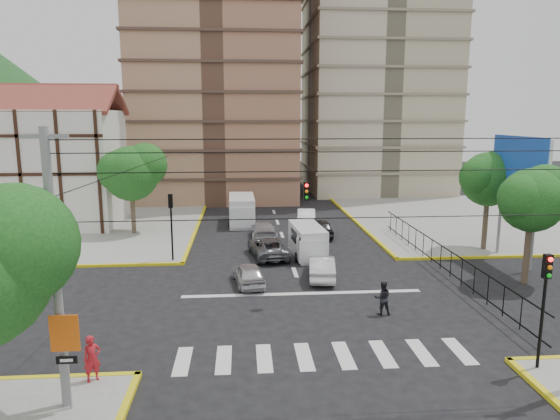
{
  "coord_description": "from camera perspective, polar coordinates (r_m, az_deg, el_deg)",
  "views": [
    {
      "loc": [
        -3.19,
        -24.36,
        9.4
      ],
      "look_at": [
        -0.96,
        4.6,
        4.0
      ],
      "focal_mm": 32.0,
      "sensor_mm": 36.0,
      "label": 1
    }
  ],
  "objects": [
    {
      "name": "car_white_rear_right",
      "position": [
        44.63,
        3.02,
        -0.69
      ],
      "size": [
        2.06,
        4.54,
        1.45
      ],
      "primitive_type": "imported",
      "rotation": [
        0.0,
        0.0,
        3.02
      ],
      "color": "white",
      "rests_on": "ground"
    },
    {
      "name": "crosswalk_stripes",
      "position": [
        20.87,
        5.06,
        -16.27
      ],
      "size": [
        12.0,
        2.4,
        0.01
      ],
      "primitive_type": "cube",
      "color": "silver",
      "rests_on": "ground"
    },
    {
      "name": "park_fence",
      "position": [
        32.71,
        17.8,
        -6.69
      ],
      "size": [
        0.1,
        22.5,
        1.66
      ],
      "primitive_type": null,
      "color": "black",
      "rests_on": "ground"
    },
    {
      "name": "van_right_lane",
      "position": [
        34.09,
        3.2,
        -3.7
      ],
      "size": [
        2.23,
        4.84,
        2.12
      ],
      "rotation": [
        0.0,
        0.0,
        0.09
      ],
      "color": "silver",
      "rests_on": "ground"
    },
    {
      "name": "tree_tudor",
      "position": [
        41.52,
        -16.55,
        4.32
      ],
      "size": [
        5.39,
        4.4,
        7.43
      ],
      "color": "#473828",
      "rests_on": "ground"
    },
    {
      "name": "pedestrian_crosswalk",
      "position": [
        24.89,
        11.64,
        -9.82
      ],
      "size": [
        0.85,
        0.69,
        1.67
      ],
      "primitive_type": "imported",
      "rotation": [
        0.0,
        0.0,
        3.07
      ],
      "color": "black",
      "rests_on": "ground"
    },
    {
      "name": "utility_pole_sw",
      "position": [
        17.07,
        -24.28,
        -6.18
      ],
      "size": [
        1.4,
        0.28,
        9.0
      ],
      "color": "slate",
      "rests_on": "ground"
    },
    {
      "name": "car_grey_mid_left",
      "position": [
        34.12,
        -1.36,
        -4.28
      ],
      "size": [
        2.96,
        5.17,
        1.36
      ],
      "primitive_type": "imported",
      "rotation": [
        0.0,
        0.0,
        3.29
      ],
      "color": "slate",
      "rests_on": "ground"
    },
    {
      "name": "pedestrian_sw_corner",
      "position": [
        19.6,
        -20.68,
        -15.6
      ],
      "size": [
        0.74,
        0.68,
        1.69
      ],
      "primitive_type": "imported",
      "rotation": [
        0.0,
        0.0,
        0.59
      ],
      "color": "red",
      "rests_on": "sidewalk_sw"
    },
    {
      "name": "car_white_front_right",
      "position": [
        29.79,
        4.75,
        -6.5
      ],
      "size": [
        1.94,
        4.34,
        1.38
      ],
      "primitive_type": "imported",
      "rotation": [
        0.0,
        0.0,
        3.03
      ],
      "color": "silver",
      "rests_on": "ground"
    },
    {
      "name": "sidewalk_ne",
      "position": [
        50.92,
        22.78,
        -0.85
      ],
      "size": [
        26.0,
        26.0,
        0.15
      ],
      "primitive_type": "cube",
      "color": "gray",
      "rests_on": "ground"
    },
    {
      "name": "district_sign",
      "position": [
        17.56,
        -23.33,
        -13.68
      ],
      "size": [
        0.9,
        0.12,
        3.2
      ],
      "color": "slate",
      "rests_on": "ground"
    },
    {
      "name": "traffic_light_se",
      "position": [
        20.85,
        27.99,
        -8.3
      ],
      "size": [
        0.28,
        0.22,
        4.4
      ],
      "color": "black",
      "rests_on": "ground"
    },
    {
      "name": "billboard",
      "position": [
        35.28,
        25.68,
        3.96
      ],
      "size": [
        0.36,
        6.2,
        8.1
      ],
      "color": "slate",
      "rests_on": "ground"
    },
    {
      "name": "traffic_light_hanging",
      "position": [
        22.82,
        3.68,
        1.69
      ],
      "size": [
        18.0,
        9.12,
        0.92
      ],
      "color": "black",
      "rests_on": "ground"
    },
    {
      "name": "tree_park_c",
      "position": [
        37.8,
        22.86,
        3.53
      ],
      "size": [
        4.65,
        3.8,
        7.25
      ],
      "color": "#473828",
      "rests_on": "ground"
    },
    {
      "name": "car_darkgrey_mid_right",
      "position": [
        40.05,
        4.68,
        -2.04
      ],
      "size": [
        1.72,
        4.18,
        1.42
      ],
      "primitive_type": "imported",
      "rotation": [
        0.0,
        0.0,
        3.13
      ],
      "color": "#242426",
      "rests_on": "ground"
    },
    {
      "name": "van_left_lane",
      "position": [
        44.34,
        -4.39,
        -0.13
      ],
      "size": [
        2.32,
        5.59,
        2.51
      ],
      "rotation": [
        0.0,
        0.0,
        0.02
      ],
      "color": "silver",
      "rests_on": "ground"
    },
    {
      "name": "tree_park_a",
      "position": [
        31.3,
        26.97,
        1.32
      ],
      "size": [
        4.41,
        3.6,
        6.83
      ],
      "color": "#473828",
      "rests_on": "ground"
    },
    {
      "name": "stop_line",
      "position": [
        27.42,
        2.57,
        -9.52
      ],
      "size": [
        13.0,
        0.4,
        0.01
      ],
      "primitive_type": "cube",
      "color": "silver",
      "rests_on": "ground"
    },
    {
      "name": "car_silver_front_left",
      "position": [
        28.64,
        -3.62,
        -7.29
      ],
      "size": [
        2.09,
        3.97,
        1.29
      ],
      "primitive_type": "imported",
      "rotation": [
        0.0,
        0.0,
        3.3
      ],
      "color": "#BDBCC2",
      "rests_on": "ground"
    },
    {
      "name": "car_silver_rear_left",
      "position": [
        39.28,
        -1.89,
        -2.28
      ],
      "size": [
        2.05,
        4.82,
        1.39
      ],
      "primitive_type": "imported",
      "rotation": [
        0.0,
        0.0,
        3.16
      ],
      "color": "#B8B7BC",
      "rests_on": "ground"
    },
    {
      "name": "ground",
      "position": [
        26.31,
        2.89,
        -10.42
      ],
      "size": [
        160.0,
        160.0,
        0.0
      ],
      "primitive_type": "plane",
      "color": "black",
      "rests_on": "ground"
    },
    {
      "name": "sidewalk_nw",
      "position": [
        48.35,
        -24.67,
        -1.56
      ],
      "size": [
        26.0,
        26.0,
        0.15
      ],
      "primitive_type": "cube",
      "color": "gray",
      "rests_on": "ground"
    },
    {
      "name": "tudor_building",
      "position": [
        47.28,
        -24.01,
        4.59
      ],
      "size": [
        10.8,
        8.05,
        12.23
      ],
      "color": "silver",
      "rests_on": "ground"
    },
    {
      "name": "traffic_light_nw",
      "position": [
        33.09,
        -12.34,
        -0.67
      ],
      "size": [
        0.28,
        0.22,
        4.4
      ],
      "color": "black",
      "rests_on": "ground"
    }
  ]
}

